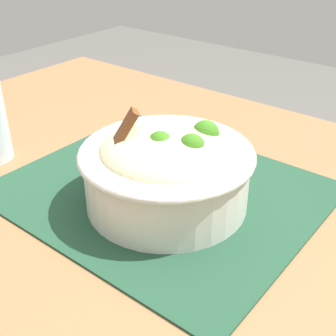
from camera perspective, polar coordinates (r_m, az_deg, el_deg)
The scene contains 4 objects.
table at distance 0.63m, azimuth 0.70°, elevation -9.85°, with size 1.20×0.78×0.71m.
placemat at distance 0.62m, azimuth -0.79°, elevation -2.77°, with size 0.40×0.34×0.00m, color #1E422D.
bowl at distance 0.57m, azimuth 0.02°, elevation 0.34°, with size 0.24×0.24×0.13m.
fork at distance 0.65m, azimuth -4.96°, elevation -1.02°, with size 0.04×0.13×0.00m.
Camera 1 is at (-0.29, 0.38, 1.05)m, focal length 48.52 mm.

